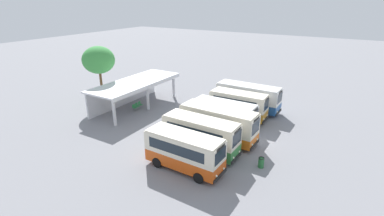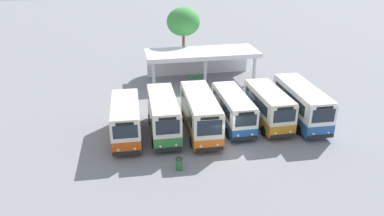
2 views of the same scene
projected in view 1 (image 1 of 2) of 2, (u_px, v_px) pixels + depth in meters
name	position (u px, v px, depth m)	size (l,w,h in m)	color
ground_plane	(251.00, 141.00, 28.10)	(180.00, 180.00, 0.00)	gray
city_bus_nearest_orange	(184.00, 150.00, 22.99)	(2.47, 6.69, 3.13)	black
city_bus_second_in_row	(201.00, 134.00, 25.49)	(2.41, 7.15, 3.30)	black
city_bus_middle_cream	(218.00, 123.00, 27.81)	(2.60, 7.81, 3.33)	black
city_bus_fourth_amber	(225.00, 113.00, 30.68)	(2.26, 6.98, 2.91)	black
city_bus_fifth_blue	(238.00, 104.00, 32.91)	(2.44, 6.62, 3.16)	black
city_bus_far_end_green	(248.00, 97.00, 35.32)	(2.58, 7.97, 3.28)	black
terminal_canopy	(132.00, 87.00, 36.47)	(12.83, 4.81, 3.40)	silver
waiting_chair_end_by_column	(134.00, 107.00, 35.50)	(0.45, 0.45, 0.86)	slate
waiting_chair_second_from_end	(137.00, 106.00, 36.01)	(0.45, 0.45, 0.86)	slate
waiting_chair_middle_seat	(140.00, 104.00, 36.49)	(0.45, 0.45, 0.86)	slate
roadside_tree_behind_canopy	(99.00, 60.00, 36.26)	(4.09, 4.09, 7.60)	brown
litter_bin_apron	(261.00, 162.00, 23.65)	(0.49, 0.49, 0.90)	#266633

